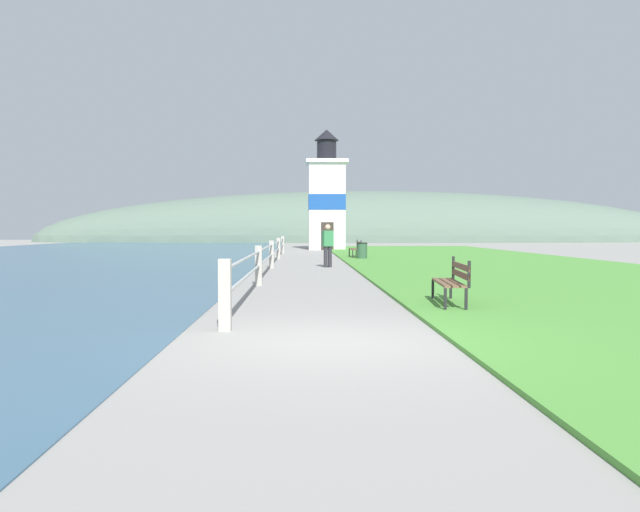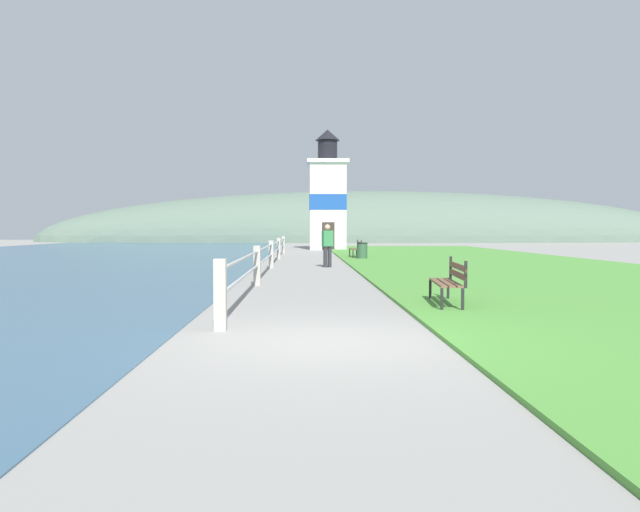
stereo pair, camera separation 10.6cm
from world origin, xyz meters
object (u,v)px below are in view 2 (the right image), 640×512
Objects in this scene: park_bench_midway at (357,248)px; trash_bin at (362,251)px; park_bench_near at (450,279)px; person_strolling at (327,244)px; lighthouse at (328,199)px.

park_bench_midway is 2.30× the size of trash_bin.
person_strolling is (-1.89, 12.54, 0.38)m from park_bench_near.
park_bench_midway is at bearing -84.71° from park_bench_near.
park_bench_midway is at bearing -35.44° from person_strolling.
person_strolling reaches higher than trash_bin.
lighthouse is at bearing -24.59° from person_strolling.
trash_bin is (1.96, 6.10, -0.49)m from person_strolling.
park_bench_midway is 0.22× the size of lighthouse.
park_bench_midway reaches higher than trash_bin.
park_bench_midway is (-0.06, 20.38, 0.00)m from park_bench_near.
lighthouse is 5.19× the size of person_strolling.
lighthouse is 10.44× the size of trash_bin.
park_bench_near is at bearing 166.22° from person_strolling.
lighthouse is (-1.05, 33.84, 3.20)m from park_bench_near.
person_strolling is (-1.82, -7.84, 0.38)m from park_bench_midway.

